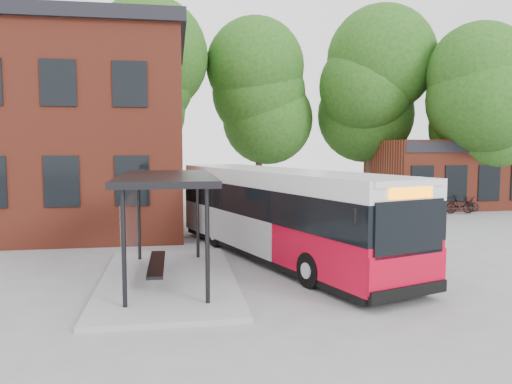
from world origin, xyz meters
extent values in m
plane|color=gray|center=(0.00, 0.00, 0.00)|extent=(100.00, 100.00, 0.00)
imported|color=black|center=(6.93, 9.77, 0.43)|extent=(1.72, 0.97, 0.85)
imported|color=navy|center=(7.18, 10.45, 0.52)|extent=(1.79, 1.05, 1.04)
imported|color=black|center=(7.63, 9.83, 0.46)|extent=(1.84, 1.18, 0.91)
imported|color=#560607|center=(8.19, 9.45, 0.52)|extent=(1.77, 0.67, 1.04)
imported|color=black|center=(11.55, 10.99, 0.42)|extent=(1.67, 0.82, 0.84)
imported|color=black|center=(10.90, 10.36, 0.48)|extent=(1.63, 0.54, 0.96)
camera|label=1|loc=(-4.29, -14.27, 3.59)|focal=35.00mm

